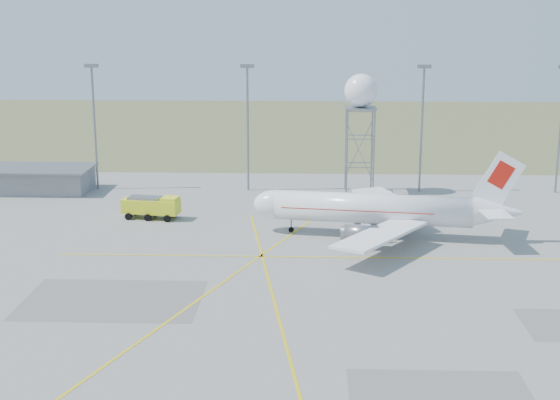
{
  "coord_description": "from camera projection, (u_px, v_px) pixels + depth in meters",
  "views": [
    {
      "loc": [
        -0.28,
        -58.91,
        28.32
      ],
      "look_at": [
        -3.84,
        40.0,
        4.58
      ],
      "focal_mm": 50.0,
      "sensor_mm": 36.0,
      "label": 1
    }
  ],
  "objects": [
    {
      "name": "grass_strip",
      "position": [
        309.0,
        127.0,
        199.89
      ],
      "size": [
        400.0,
        120.0,
        0.03
      ],
      "primitive_type": "cube",
      "color": "#4C5931",
      "rests_on": "ground"
    },
    {
      "name": "mast_c",
      "position": [
        422.0,
        118.0,
        124.54
      ],
      "size": [
        2.2,
        0.5,
        20.5
      ],
      "color": "slate",
      "rests_on": "ground"
    },
    {
      "name": "mast_a",
      "position": [
        94.0,
        116.0,
        126.39
      ],
      "size": [
        2.2,
        0.5,
        20.5
      ],
      "color": "slate",
      "rests_on": "ground"
    },
    {
      "name": "airliner_main",
      "position": [
        377.0,
        210.0,
        100.84
      ],
      "size": [
        34.51,
        33.26,
        11.76
      ],
      "rotation": [
        0.0,
        0.0,
        3.0
      ],
      "color": "white",
      "rests_on": "ground"
    },
    {
      "name": "mast_b",
      "position": [
        248.0,
        117.0,
        125.52
      ],
      "size": [
        2.2,
        0.5,
        20.5
      ],
      "color": "slate",
      "rests_on": "ground"
    },
    {
      "name": "fire_truck",
      "position": [
        153.0,
        208.0,
        110.14
      ],
      "size": [
        8.39,
        4.29,
        3.22
      ],
      "rotation": [
        0.0,
        0.0,
        -0.17
      ],
      "color": "yellow",
      "rests_on": "ground"
    },
    {
      "name": "ground",
      "position": [
        309.0,
        368.0,
        63.84
      ],
      "size": [
        400.0,
        400.0,
        0.0
      ],
      "primitive_type": "plane",
      "color": "gray",
      "rests_on": "ground"
    },
    {
      "name": "building_grey",
      "position": [
        34.0,
        179.0,
        127.15
      ],
      "size": [
        19.0,
        10.0,
        3.9
      ],
      "color": "gray",
      "rests_on": "ground"
    },
    {
      "name": "radar_tower",
      "position": [
        360.0,
        127.0,
        124.07
      ],
      "size": [
        5.29,
        5.29,
        19.13
      ],
      "color": "slate",
      "rests_on": "ground"
    }
  ]
}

